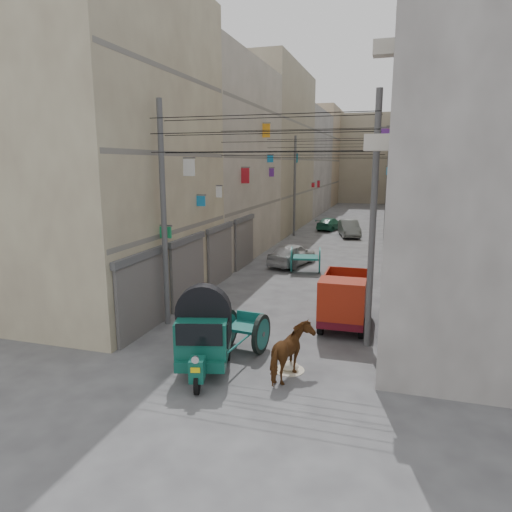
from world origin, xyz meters
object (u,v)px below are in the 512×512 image
at_px(auto_rickshaw, 204,333).
at_px(feed_sack, 289,366).
at_px(tonga_cart, 244,331).
at_px(distant_car_green, 330,224).
at_px(second_cart, 306,259).
at_px(distant_car_white, 292,254).
at_px(horse, 291,353).
at_px(mini_truck, 343,303).
at_px(distant_car_grey, 349,228).

relative_size(auto_rickshaw, feed_sack, 5.24).
distance_m(tonga_cart, feed_sack, 2.04).
relative_size(feed_sack, distant_car_green, 0.15).
xyz_separation_m(auto_rickshaw, second_cart, (0.50, 12.70, -0.39)).
distance_m(second_cart, feed_sack, 12.18).
distance_m(feed_sack, distant_car_white, 13.87).
bearing_deg(horse, auto_rickshaw, 15.00).
bearing_deg(distant_car_green, feed_sack, 109.93).
height_order(second_cart, feed_sack, second_cart).
distance_m(mini_truck, second_cart, 8.66).
distance_m(second_cart, distant_car_grey, 13.43).
distance_m(auto_rickshaw, tonga_cart, 1.87).
bearing_deg(tonga_cart, feed_sack, -24.46).
xyz_separation_m(second_cart, distant_car_green, (-0.97, 16.69, -0.21)).
bearing_deg(auto_rickshaw, horse, -10.74).
bearing_deg(feed_sack, tonga_cart, 149.17).
bearing_deg(tonga_cart, mini_truck, 52.29).
distance_m(distant_car_white, distant_car_green, 15.17).
bearing_deg(distant_car_grey, horse, -101.71).
height_order(auto_rickshaw, distant_car_grey, auto_rickshaw).
xyz_separation_m(mini_truck, distant_car_green, (-3.89, 24.84, -0.42)).
relative_size(mini_truck, distant_car_grey, 0.90).
xyz_separation_m(tonga_cart, distant_car_white, (-1.22, 12.53, 0.01)).
distance_m(auto_rickshaw, distant_car_green, 29.41).
relative_size(auto_rickshaw, second_cart, 1.57).
height_order(auto_rickshaw, second_cart, auto_rickshaw).
xyz_separation_m(distant_car_white, distant_car_green, (0.11, 15.17, -0.12)).
bearing_deg(distant_car_green, distant_car_white, 103.94).
height_order(horse, distant_car_green, horse).
bearing_deg(auto_rickshaw, distant_car_white, 77.03).
distance_m(tonga_cart, distant_car_white, 12.59).
height_order(tonga_cart, second_cart, second_cart).
xyz_separation_m(auto_rickshaw, distant_car_grey, (1.54, 26.10, -0.48)).
height_order(auto_rickshaw, distant_car_green, auto_rickshaw).
distance_m(tonga_cart, distant_car_grey, 24.42).
height_order(second_cart, distant_car_green, second_cart).
distance_m(mini_truck, feed_sack, 4.11).
relative_size(second_cart, horse, 1.02).
distance_m(mini_truck, horse, 4.46).
height_order(tonga_cart, feed_sack, tonga_cart).
relative_size(auto_rickshaw, horse, 1.60).
height_order(auto_rickshaw, mini_truck, mini_truck).
xyz_separation_m(auto_rickshaw, distant_car_white, (-0.58, 14.22, -0.48)).
height_order(feed_sack, distant_car_green, distant_car_green).
bearing_deg(mini_truck, tonga_cart, -135.31).
bearing_deg(mini_truck, auto_rickshaw, -128.09).
bearing_deg(second_cart, horse, -90.72).
height_order(tonga_cart, distant_car_white, distant_car_white).
bearing_deg(distant_car_green, horse, 110.14).
relative_size(tonga_cart, feed_sack, 5.27).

